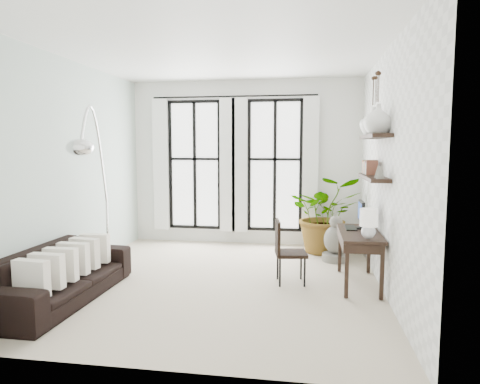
% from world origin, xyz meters
% --- Properties ---
extents(floor, '(5.00, 5.00, 0.00)m').
position_xyz_m(floor, '(0.00, 0.00, 0.00)').
color(floor, beige).
rests_on(floor, ground).
extents(ceiling, '(5.00, 5.00, 0.00)m').
position_xyz_m(ceiling, '(0.00, 0.00, 3.20)').
color(ceiling, white).
rests_on(ceiling, wall_back).
extents(wall_left, '(0.00, 5.00, 5.00)m').
position_xyz_m(wall_left, '(-2.25, 0.00, 1.60)').
color(wall_left, '#B3C8BD').
rests_on(wall_left, floor).
extents(wall_right, '(0.00, 5.00, 5.00)m').
position_xyz_m(wall_right, '(2.25, 0.00, 1.60)').
color(wall_right, white).
rests_on(wall_right, floor).
extents(wall_back, '(4.50, 0.00, 4.50)m').
position_xyz_m(wall_back, '(0.00, 2.50, 1.60)').
color(wall_back, white).
rests_on(wall_back, floor).
extents(windows, '(3.26, 0.13, 2.65)m').
position_xyz_m(windows, '(-0.20, 2.43, 1.56)').
color(windows, white).
rests_on(windows, wall_back).
extents(wall_shelves, '(0.25, 1.30, 0.60)m').
position_xyz_m(wall_shelves, '(2.11, 0.18, 1.73)').
color(wall_shelves, black).
rests_on(wall_shelves, wall_right).
extents(sofa, '(0.91, 2.25, 0.65)m').
position_xyz_m(sofa, '(-1.80, -1.05, 0.33)').
color(sofa, black).
rests_on(sofa, floor).
extents(throw_pillows, '(0.40, 1.52, 0.40)m').
position_xyz_m(throw_pillows, '(-1.70, -1.05, 0.50)').
color(throw_pillows, white).
rests_on(throw_pillows, sofa).
extents(plant, '(1.33, 1.18, 1.40)m').
position_xyz_m(plant, '(1.56, 1.95, 0.70)').
color(plant, '#2D7228').
rests_on(plant, floor).
extents(desk, '(0.53, 1.26, 1.14)m').
position_xyz_m(desk, '(1.95, 0.09, 0.70)').
color(desk, black).
rests_on(desk, floor).
extents(desk_chair, '(0.49, 0.49, 0.89)m').
position_xyz_m(desk_chair, '(0.94, 0.06, 0.51)').
color(desk_chair, black).
rests_on(desk_chair, floor).
extents(arc_lamp, '(0.75, 1.79, 2.47)m').
position_xyz_m(arc_lamp, '(-1.70, -0.29, 1.92)').
color(arc_lamp, silver).
rests_on(arc_lamp, floor).
extents(buddha, '(0.43, 0.43, 0.78)m').
position_xyz_m(buddha, '(1.71, 1.36, 0.33)').
color(buddha, slate).
rests_on(buddha, floor).
extents(vase_a, '(0.37, 0.37, 0.38)m').
position_xyz_m(vase_a, '(2.11, -0.11, 2.27)').
color(vase_a, white).
rests_on(vase_a, shelf_upper).
extents(vase_b, '(0.37, 0.37, 0.38)m').
position_xyz_m(vase_b, '(2.11, 0.29, 2.27)').
color(vase_b, white).
rests_on(vase_b, shelf_upper).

